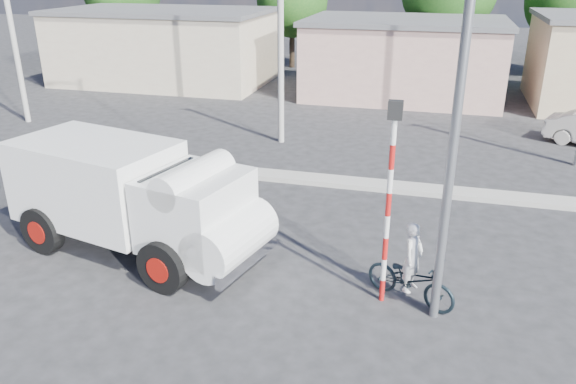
% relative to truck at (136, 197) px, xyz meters
% --- Properties ---
extents(ground_plane, '(120.00, 120.00, 0.00)m').
position_rel_truck_xyz_m(ground_plane, '(2.86, -2.13, -1.50)').
color(ground_plane, '#272729').
rests_on(ground_plane, ground).
extents(median, '(40.00, 0.80, 0.16)m').
position_rel_truck_xyz_m(median, '(2.86, 5.87, -1.42)').
color(median, '#99968E').
rests_on(median, ground).
extents(truck, '(6.90, 3.80, 2.70)m').
position_rel_truck_xyz_m(truck, '(0.00, 0.00, 0.00)').
color(truck, black).
rests_on(truck, ground).
extents(bicycle, '(2.14, 1.48, 1.07)m').
position_rel_truck_xyz_m(bicycle, '(6.63, -0.52, -0.96)').
color(bicycle, black).
rests_on(bicycle, ground).
extents(cyclist, '(0.57, 0.66, 1.54)m').
position_rel_truck_xyz_m(cyclist, '(6.63, -0.52, -0.73)').
color(cyclist, silver).
rests_on(cyclist, ground).
extents(traffic_pole, '(0.28, 0.18, 4.36)m').
position_rel_truck_xyz_m(traffic_pole, '(6.06, -0.63, 1.10)').
color(traffic_pole, red).
rests_on(traffic_pole, ground).
extents(streetlight, '(2.34, 0.22, 9.00)m').
position_rel_truck_xyz_m(streetlight, '(7.00, -0.93, 3.47)').
color(streetlight, slate).
rests_on(streetlight, ground).
extents(building_row, '(37.80, 7.30, 4.44)m').
position_rel_truck_xyz_m(building_row, '(3.96, 19.87, 0.64)').
color(building_row, '#C4AF94').
rests_on(building_row, ground).
extents(utility_poles, '(35.40, 0.24, 8.00)m').
position_rel_truck_xyz_m(utility_poles, '(6.11, 9.87, 2.57)').
color(utility_poles, '#99968E').
rests_on(utility_poles, ground).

